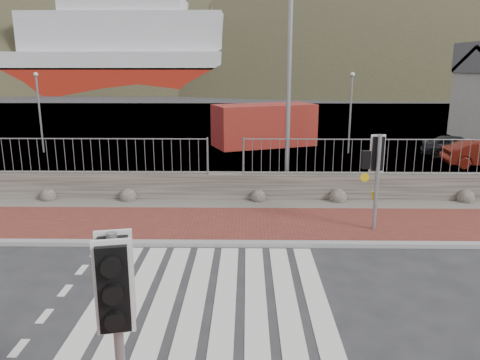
{
  "coord_description": "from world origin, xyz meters",
  "views": [
    {
      "loc": [
        0.72,
        -8.19,
        4.51
      ],
      "look_at": [
        0.55,
        3.0,
        1.73
      ],
      "focal_mm": 35.0,
      "sensor_mm": 36.0,
      "label": 1
    }
  ],
  "objects_px": {
    "shipping_container": "(264,125)",
    "car_a": "(456,146)",
    "traffic_signal_near": "(116,301)",
    "ferry": "(87,59)",
    "traffic_signal_far": "(377,162)",
    "streetlight": "(294,47)"
  },
  "relations": [
    {
      "from": "shipping_container",
      "to": "car_a",
      "type": "bearing_deg",
      "value": -41.06
    },
    {
      "from": "shipping_container",
      "to": "traffic_signal_near",
      "type": "bearing_deg",
      "value": -117.56
    },
    {
      "from": "shipping_container",
      "to": "car_a",
      "type": "height_order",
      "value": "shipping_container"
    },
    {
      "from": "car_a",
      "to": "traffic_signal_near",
      "type": "bearing_deg",
      "value": 167.18
    },
    {
      "from": "ferry",
      "to": "traffic_signal_far",
      "type": "bearing_deg",
      "value": -65.68
    },
    {
      "from": "ferry",
      "to": "car_a",
      "type": "distance_m",
      "value": 64.19
    },
    {
      "from": "traffic_signal_near",
      "to": "car_a",
      "type": "distance_m",
      "value": 21.89
    },
    {
      "from": "shipping_container",
      "to": "ferry",
      "type": "bearing_deg",
      "value": 96.56
    },
    {
      "from": "traffic_signal_near",
      "to": "streetlight",
      "type": "relative_size",
      "value": 0.31
    },
    {
      "from": "traffic_signal_near",
      "to": "ferry",
      "type": "bearing_deg",
      "value": 96.58
    },
    {
      "from": "traffic_signal_near",
      "to": "traffic_signal_far",
      "type": "bearing_deg",
      "value": 45.68
    },
    {
      "from": "traffic_signal_far",
      "to": "shipping_container",
      "type": "height_order",
      "value": "traffic_signal_far"
    },
    {
      "from": "shipping_container",
      "to": "car_a",
      "type": "relative_size",
      "value": 1.69
    },
    {
      "from": "traffic_signal_near",
      "to": "shipping_container",
      "type": "bearing_deg",
      "value": 71.83
    },
    {
      "from": "ferry",
      "to": "streetlight",
      "type": "bearing_deg",
      "value": -65.78
    },
    {
      "from": "traffic_signal_far",
      "to": "shipping_container",
      "type": "distance_m",
      "value": 14.31
    },
    {
      "from": "traffic_signal_far",
      "to": "car_a",
      "type": "distance_m",
      "value": 12.8
    },
    {
      "from": "ferry",
      "to": "traffic_signal_near",
      "type": "distance_m",
      "value": 75.5
    },
    {
      "from": "streetlight",
      "to": "shipping_container",
      "type": "relative_size",
      "value": 1.61
    },
    {
      "from": "ferry",
      "to": "car_a",
      "type": "bearing_deg",
      "value": -56.07
    },
    {
      "from": "traffic_signal_far",
      "to": "car_a",
      "type": "relative_size",
      "value": 0.82
    },
    {
      "from": "streetlight",
      "to": "car_a",
      "type": "relative_size",
      "value": 2.73
    }
  ]
}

